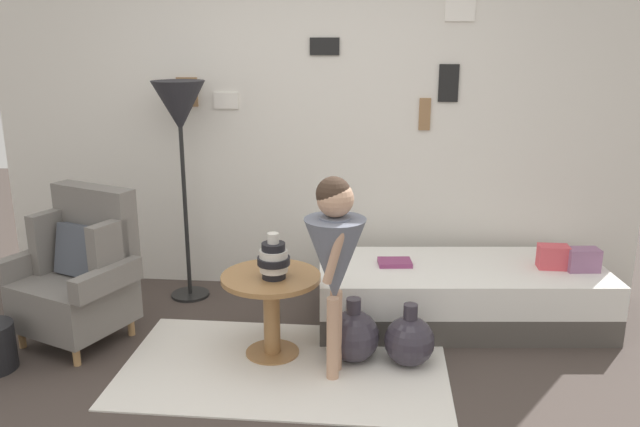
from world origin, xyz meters
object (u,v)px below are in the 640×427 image
object	(u,v)px
daybed	(460,293)
floor_lamp	(180,115)
armchair	(80,273)
person_child	(335,251)
demijohn_far	(409,341)
side_table	(271,297)
book_on_daybed	(395,263)
demijohn_near	(353,336)
vase_striped	(274,260)

from	to	relation	value
daybed	floor_lamp	bearing A→B (deg)	172.75
armchair	floor_lamp	size ratio (longest dim) A/B	0.61
daybed	person_child	size ratio (longest dim) A/B	1.68
person_child	demijohn_far	world-z (taller)	person_child
daybed	floor_lamp	size ratio (longest dim) A/B	1.24
side_table	floor_lamp	size ratio (longest dim) A/B	0.37
book_on_daybed	person_child	bearing A→B (deg)	-114.10
floor_lamp	demijohn_near	bearing A→B (deg)	-34.50
armchair	daybed	size ratio (longest dim) A/B	0.49
vase_striped	floor_lamp	xyz separation A→B (m)	(-0.80, 0.88, 0.72)
demijohn_far	floor_lamp	bearing A→B (deg)	150.97
book_on_daybed	demijohn_near	xyz separation A→B (m)	(-0.25, -0.60, -0.25)
vase_striped	book_on_daybed	xyz separation A→B (m)	(0.72, 0.62, -0.22)
person_child	book_on_daybed	xyz separation A→B (m)	(0.35, 0.78, -0.34)
demijohn_near	vase_striped	bearing A→B (deg)	-178.04
vase_striped	book_on_daybed	bearing A→B (deg)	40.64
daybed	side_table	size ratio (longest dim) A/B	3.31
armchair	demijohn_far	world-z (taller)	armchair
vase_striped	demijohn_far	world-z (taller)	vase_striped
book_on_daybed	demijohn_far	distance (m)	0.68
side_table	demijohn_near	xyz separation A→B (m)	(0.49, -0.03, -0.21)
floor_lamp	book_on_daybed	xyz separation A→B (m)	(1.51, -0.27, -0.94)
daybed	demijohn_far	size ratio (longest dim) A/B	5.13
vase_striped	demijohn_far	bearing A→B (deg)	-0.10
armchair	side_table	xyz separation A→B (m)	(1.24, -0.12, -0.06)
side_table	demijohn_near	distance (m)	0.54
armchair	side_table	world-z (taller)	armchair
person_child	book_on_daybed	bearing A→B (deg)	65.90
daybed	floor_lamp	xyz separation A→B (m)	(-1.96, 0.25, 1.15)
daybed	vase_striped	world-z (taller)	vase_striped
vase_striped	person_child	size ratio (longest dim) A/B	0.24
demijohn_near	demijohn_far	distance (m)	0.33
vase_striped	demijohn_near	distance (m)	0.66
daybed	vase_striped	distance (m)	1.39
side_table	demijohn_far	world-z (taller)	side_table
side_table	floor_lamp	distance (m)	1.50
floor_lamp	demijohn_near	xyz separation A→B (m)	(1.26, -0.87, -1.19)
person_child	demijohn_far	xyz separation A→B (m)	(0.43, 0.16, -0.60)
vase_striped	person_child	world-z (taller)	person_child
side_table	demijohn_near	world-z (taller)	side_table
daybed	demijohn_near	distance (m)	0.93
demijohn_far	book_on_daybed	bearing A→B (deg)	97.64
floor_lamp	demijohn_near	world-z (taller)	floor_lamp
side_table	floor_lamp	xyz separation A→B (m)	(-0.77, 0.84, 0.98)
armchair	floor_lamp	distance (m)	1.26
vase_striped	demijohn_far	distance (m)	0.93
person_child	demijohn_far	distance (m)	0.75
demijohn_near	side_table	bearing A→B (deg)	176.93
armchair	demijohn_far	bearing A→B (deg)	-4.49
side_table	armchair	bearing A→B (deg)	174.55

